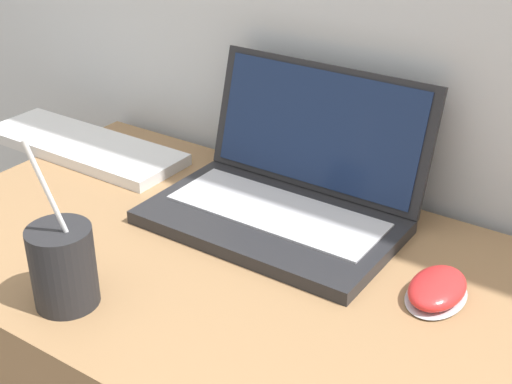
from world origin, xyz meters
name	(u,v)px	position (x,y,z in m)	size (l,w,h in m)	color
laptop	(288,188)	(-0.04, 0.42, 0.79)	(0.37, 0.28, 0.21)	#232326
drink_cup	(63,265)	(-0.15, 0.08, 0.80)	(0.08, 0.08, 0.23)	#232326
computer_mouse	(437,289)	(0.23, 0.35, 0.76)	(0.07, 0.11, 0.03)	#B2B2B7
external_keyboard	(83,146)	(-0.47, 0.41, 0.75)	(0.40, 0.13, 0.02)	silver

